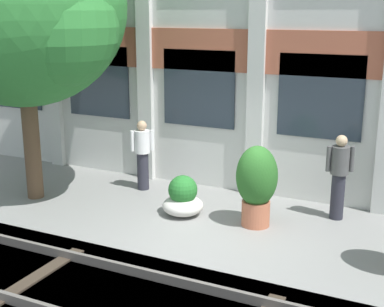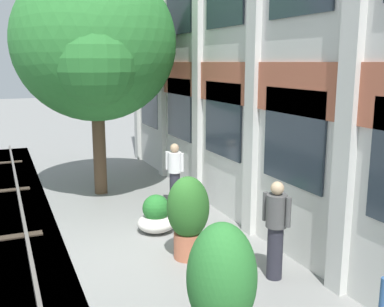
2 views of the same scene
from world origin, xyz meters
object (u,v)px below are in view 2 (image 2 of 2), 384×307
object	(u,v)px
potted_plant_wide_bowl	(156,216)
resident_watching_tracks	(175,173)
resident_by_doorway	(276,227)
potted_plant_glazed_jar	(188,214)
broadleaf_tree	(95,48)
potted_plant_fluted_column	(222,288)

from	to	relation	value
potted_plant_wide_bowl	resident_watching_tracks	distance (m)	1.90
resident_by_doorway	resident_watching_tracks	bearing A→B (deg)	-111.73
potted_plant_glazed_jar	resident_watching_tracks	distance (m)	3.13
potted_plant_glazed_jar	potted_plant_wide_bowl	bearing A→B (deg)	-175.63
broadleaf_tree	potted_plant_glazed_jar	xyz separation A→B (m)	(4.82, 0.57, -3.07)
resident_by_doorway	potted_plant_glazed_jar	bearing A→B (deg)	-75.47
potted_plant_fluted_column	broadleaf_tree	bearing A→B (deg)	178.53
broadleaf_tree	potted_plant_wide_bowl	bearing A→B (deg)	7.85
broadleaf_tree	potted_plant_glazed_jar	world-z (taller)	broadleaf_tree
potted_plant_fluted_column	resident_watching_tracks	xyz separation A→B (m)	(-5.82, 1.67, -0.10)
broadleaf_tree	resident_by_doorway	xyz separation A→B (m)	(6.13, 1.58, -3.02)
potted_plant_wide_bowl	potted_plant_fluted_column	bearing A→B (deg)	-8.68
potted_plant_glazed_jar	resident_by_doorway	xyz separation A→B (m)	(1.31, 1.01, 0.05)
potted_plant_glazed_jar	potted_plant_fluted_column	bearing A→B (deg)	-15.22
potted_plant_wide_bowl	resident_by_doorway	size ratio (longest dim) A/B	0.49
potted_plant_wide_bowl	resident_watching_tracks	xyz separation A→B (m)	(-1.52, 1.02, 0.51)
broadleaf_tree	potted_plant_glazed_jar	distance (m)	5.75
broadleaf_tree	potted_plant_wide_bowl	xyz separation A→B (m)	(3.35, 0.46, -3.59)
potted_plant_glazed_jar	potted_plant_fluted_column	xyz separation A→B (m)	(2.83, -0.77, 0.10)
potted_plant_glazed_jar	resident_by_doorway	size ratio (longest dim) A/B	0.93
broadleaf_tree	resident_by_doorway	distance (m)	7.02
potted_plant_fluted_column	potted_plant_wide_bowl	bearing A→B (deg)	171.32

